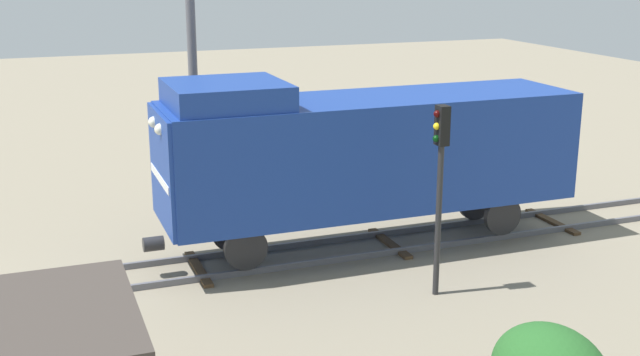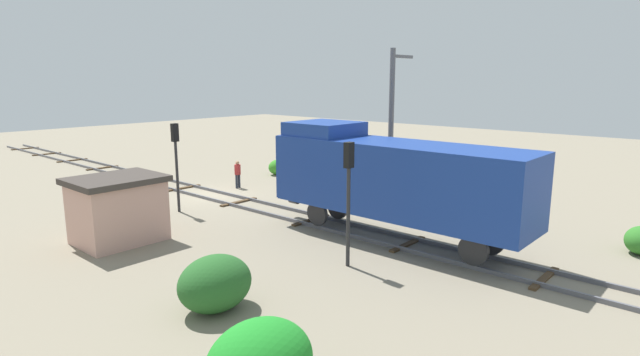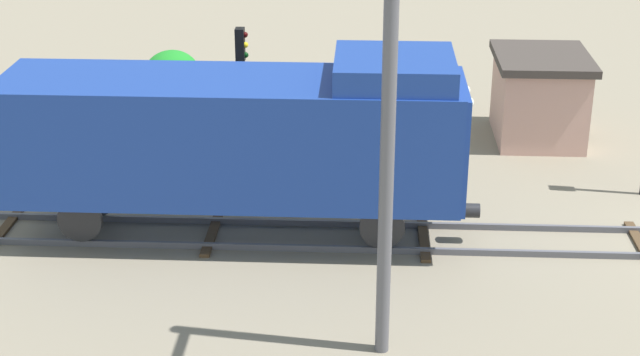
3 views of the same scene
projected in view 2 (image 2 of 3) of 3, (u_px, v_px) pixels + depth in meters
ground_plane at (209, 195)px, 28.97m from camera, size 96.23×96.23×0.00m
railway_track at (209, 194)px, 28.95m from camera, size 2.40×64.15×0.16m
locomotive at (392, 176)px, 20.28m from camera, size 2.90×11.60×4.60m
traffic_signal_near at (176, 151)px, 24.82m from camera, size 0.32×0.34×4.49m
traffic_signal_mid at (348, 182)px, 17.46m from camera, size 0.32×0.34×4.51m
worker_near_track at (238, 172)px, 30.74m from camera, size 0.38×0.38×1.70m
catenary_mast at (392, 124)px, 25.92m from camera, size 1.94×0.28×8.19m
relay_hut at (118, 209)px, 20.52m from camera, size 3.50×2.90×2.74m
bush_far at (215, 283)px, 14.46m from camera, size 2.27×1.86×1.65m
bush_back at (278, 167)px, 35.14m from camera, size 1.48×1.21×1.08m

